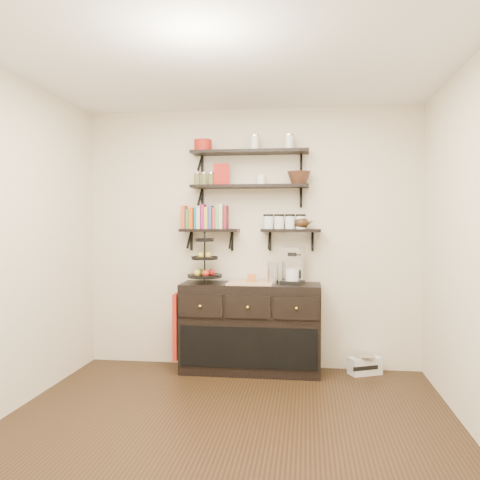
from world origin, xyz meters
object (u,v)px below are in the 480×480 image
Objects in this scene: fruit_stand at (205,265)px; radio at (365,365)px; sideboard at (251,328)px; coffee_maker at (293,266)px.

fruit_stand is 1.89m from radio.
sideboard reaches higher than radio.
fruit_stand is (-0.47, 0.00, 0.62)m from sideboard.
radio is (1.61, 0.07, -0.98)m from fruit_stand.
fruit_stand is 1.38× the size of coffee_maker.
radio is (1.14, 0.07, -0.36)m from sideboard.
radio is at bearing 21.37° from coffee_maker.
coffee_maker is (0.42, 0.03, 0.62)m from sideboard.
radio is at bearing 2.36° from fruit_stand.
coffee_maker is at bearing 3.45° from sideboard.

